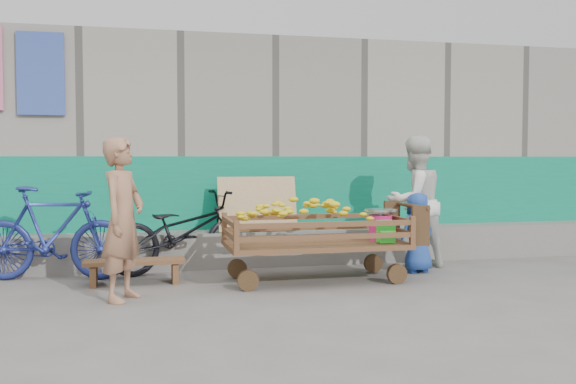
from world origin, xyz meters
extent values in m
plane|color=#5C5853|center=(0.00, 0.00, 0.00)|extent=(80.00, 80.00, 0.00)
cube|color=gray|center=(0.00, 4.10, 1.50)|extent=(12.00, 3.00, 3.00)
cube|color=#087C5D|center=(0.00, 2.58, 0.70)|extent=(12.00, 0.03, 1.40)
cube|color=slate|center=(0.00, 2.35, 0.23)|extent=(12.00, 0.50, 0.45)
cube|color=tan|center=(0.30, 2.22, 0.80)|extent=(1.00, 0.19, 0.68)
cube|color=#3852A8|center=(-2.30, 2.56, 2.40)|extent=(0.55, 0.03, 1.00)
cube|color=#532F1C|center=(0.75, 1.13, 0.41)|extent=(1.98, 0.99, 0.06)
cylinder|color=#372317|center=(-0.07, 0.77, 0.11)|extent=(0.22, 0.07, 0.22)
cube|color=#532F1C|center=(-0.20, 0.67, 0.60)|extent=(0.06, 0.06, 0.31)
cylinder|color=#372317|center=(-0.07, 1.50, 0.11)|extent=(0.22, 0.07, 0.22)
cube|color=#532F1C|center=(-0.20, 1.60, 0.60)|extent=(0.06, 0.06, 0.31)
cylinder|color=#372317|center=(1.58, 0.77, 0.11)|extent=(0.22, 0.07, 0.22)
cube|color=#532F1C|center=(1.71, 0.67, 0.60)|extent=(0.06, 0.06, 0.31)
cylinder|color=#372317|center=(1.58, 1.50, 0.11)|extent=(0.22, 0.07, 0.22)
cube|color=#532F1C|center=(1.71, 1.60, 0.60)|extent=(0.06, 0.06, 0.31)
cube|color=#532F1C|center=(0.75, 0.67, 0.55)|extent=(1.92, 0.04, 0.06)
cube|color=#532F1C|center=(0.75, 0.67, 0.68)|extent=(1.92, 0.04, 0.06)
cube|color=#532F1C|center=(0.75, 1.60, 0.55)|extent=(1.92, 0.04, 0.06)
cube|color=#532F1C|center=(0.75, 1.60, 0.68)|extent=(1.92, 0.04, 0.06)
cube|color=#532F1C|center=(-0.20, 1.13, 0.55)|extent=(0.04, 0.93, 0.06)
cube|color=#532F1C|center=(-0.20, 1.13, 0.68)|extent=(0.04, 0.93, 0.06)
cube|color=#532F1C|center=(1.71, 1.13, 0.55)|extent=(0.04, 0.93, 0.06)
cube|color=#532F1C|center=(1.71, 1.13, 0.68)|extent=(0.04, 0.93, 0.06)
cylinder|color=#372317|center=(1.91, 1.13, 0.83)|extent=(0.04, 0.88, 0.04)
cube|color=#372317|center=(1.84, 1.54, 0.64)|extent=(0.20, 0.04, 0.44)
cube|color=#372317|center=(1.84, 0.73, 0.64)|extent=(0.20, 0.04, 0.44)
ellipsoid|color=yellow|center=(0.64, 1.13, 0.68)|extent=(1.43, 0.77, 0.49)
cylinder|color=#FB2487|center=(1.53, 1.13, 0.58)|extent=(0.26, 0.26, 0.29)
cylinder|color=silver|center=(1.53, 1.13, 0.74)|extent=(0.03, 0.03, 0.07)
cylinder|color=silver|center=(1.53, 1.13, 0.78)|extent=(0.37, 0.37, 0.02)
cube|color=#2FF734|center=(1.47, 0.82, 0.57)|extent=(0.18, 0.13, 0.24)
cube|color=#532F1C|center=(-1.21, 1.41, 0.25)|extent=(1.08, 0.32, 0.04)
cube|color=#532F1C|center=(-1.65, 1.41, 0.11)|extent=(0.06, 0.30, 0.22)
cube|color=#532F1C|center=(-0.78, 1.41, 0.11)|extent=(0.06, 0.30, 0.22)
imported|color=#9B6A4D|center=(-1.32, 0.62, 0.79)|extent=(0.59, 0.68, 1.58)
imported|color=silver|center=(2.20, 1.68, 0.83)|extent=(0.95, 0.84, 1.66)
imported|color=#1F4295|center=(2.10, 1.38, 0.48)|extent=(0.53, 0.41, 0.96)
imported|color=black|center=(-0.65, 2.05, 0.49)|extent=(1.97, 1.19, 0.98)
imported|color=navy|center=(-2.12, 1.85, 0.53)|extent=(1.83, 0.84, 1.06)
camera|label=1|loc=(-1.17, -5.73, 1.37)|focal=40.00mm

